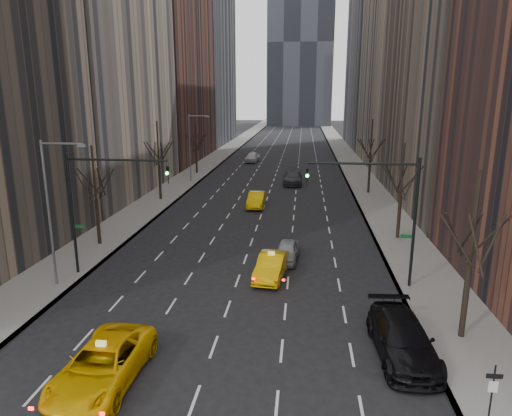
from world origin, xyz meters
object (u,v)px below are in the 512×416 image
(taxi_sedan, at_px, (271,266))
(parked_suv_black, at_px, (402,338))
(taxi_suv, at_px, (103,364))
(silver_sedan_ahead, at_px, (287,251))

(taxi_sedan, bearing_deg, parked_suv_black, -45.98)
(taxi_suv, xyz_separation_m, parked_suv_black, (12.79, 3.36, 0.03))
(silver_sedan_ahead, bearing_deg, taxi_sedan, -99.95)
(taxi_sedan, xyz_separation_m, silver_sedan_ahead, (0.89, 3.28, -0.09))
(silver_sedan_ahead, relative_size, parked_suv_black, 0.67)
(silver_sedan_ahead, bearing_deg, taxi_suv, -109.56)
(taxi_suv, relative_size, taxi_sedan, 1.29)
(taxi_sedan, relative_size, silver_sedan_ahead, 1.18)
(taxi_suv, distance_m, silver_sedan_ahead, 16.81)
(taxi_sedan, bearing_deg, taxi_suv, -110.75)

